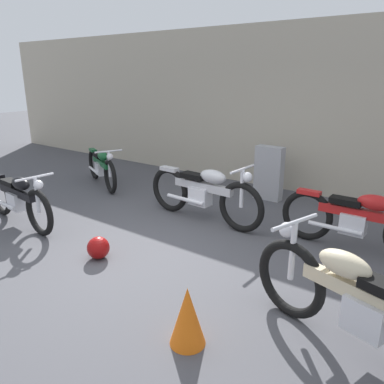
# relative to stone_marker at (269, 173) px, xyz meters

# --- Properties ---
(ground_plane) EXTENTS (40.00, 40.00, 0.00)m
(ground_plane) POSITION_rel_stone_marker_xyz_m (-0.17, -3.14, -0.50)
(ground_plane) COLOR #47474C
(building_wall) EXTENTS (18.00, 0.30, 3.21)m
(building_wall) POSITION_rel_stone_marker_xyz_m (-0.17, 0.93, 1.10)
(building_wall) COLOR #B2A893
(building_wall) RESTS_ON ground_plane
(stone_marker) EXTENTS (0.52, 0.20, 1.01)m
(stone_marker) POSITION_rel_stone_marker_xyz_m (0.00, 0.00, 0.00)
(stone_marker) COLOR #9E9EA3
(stone_marker) RESTS_ON ground_plane
(helmet) EXTENTS (0.29, 0.29, 0.29)m
(helmet) POSITION_rel_stone_marker_xyz_m (-0.68, -3.50, -0.36)
(helmet) COLOR maroon
(helmet) RESTS_ON ground_plane
(traffic_cone) EXTENTS (0.32, 0.32, 0.55)m
(traffic_cone) POSITION_rel_stone_marker_xyz_m (1.21, -4.11, -0.23)
(traffic_cone) COLOR orange
(traffic_cone) RESTS_ON ground_plane
(motorcycle_silver) EXTENTS (2.19, 0.61, 0.98)m
(motorcycle_silver) POSITION_rel_stone_marker_xyz_m (-0.34, -1.63, -0.03)
(motorcycle_silver) COLOR black
(motorcycle_silver) RESTS_ON ground_plane
(motorcycle_red) EXTENTS (2.07, 0.58, 0.93)m
(motorcycle_red) POSITION_rel_stone_marker_xyz_m (1.93, -1.35, -0.06)
(motorcycle_red) COLOR black
(motorcycle_red) RESTS_ON ground_plane
(motorcycle_green) EXTENTS (1.77, 0.96, 0.86)m
(motorcycle_green) POSITION_rel_stone_marker_xyz_m (-3.20, -1.25, -0.09)
(motorcycle_green) COLOR black
(motorcycle_green) RESTS_ON ground_plane
(motorcycle_black) EXTENTS (2.00, 0.56, 0.90)m
(motorcycle_black) POSITION_rel_stone_marker_xyz_m (-2.56, -3.46, -0.07)
(motorcycle_black) COLOR black
(motorcycle_black) RESTS_ON ground_plane
(motorcycle_cream) EXTENTS (2.14, 0.88, 0.99)m
(motorcycle_cream) POSITION_rel_stone_marker_xyz_m (2.41, -3.38, -0.03)
(motorcycle_cream) COLOR black
(motorcycle_cream) RESTS_ON ground_plane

